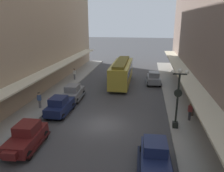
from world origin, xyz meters
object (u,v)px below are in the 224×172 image
object	(u,v)px
parked_car_4	(73,92)
pedestrian_0	(39,100)
parked_car_0	(154,78)
fire_hydrant	(49,102)
pedestrian_3	(190,112)
parked_car_1	(60,105)
parked_car_3	(26,136)
lamp_post_with_clock	(178,96)
streetcar	(121,72)
pedestrian_2	(74,74)
pedestrian_1	(193,107)
parked_car_2	(155,156)

from	to	relation	value
parked_car_4	pedestrian_0	bearing A→B (deg)	-127.47
parked_car_0	parked_car_4	bearing A→B (deg)	-139.29
parked_car_4	fire_hydrant	bearing A→B (deg)	-126.30
fire_hydrant	pedestrian_3	xyz separation A→B (m)	(14.20, -1.33, 0.43)
pedestrian_0	parked_car_1	bearing A→B (deg)	-18.15
parked_car_3	lamp_post_with_clock	bearing A→B (deg)	23.01
parked_car_3	pedestrian_3	size ratio (longest dim) A/B	2.63
streetcar	pedestrian_2	size ratio (longest dim) A/B	5.76
parked_car_0	pedestrian_0	distance (m)	16.45
streetcar	pedestrian_2	xyz separation A→B (m)	(-7.37, 1.04, -0.89)
pedestrian_0	pedestrian_1	distance (m)	15.36
parked_car_1	parked_car_3	bearing A→B (deg)	-90.77
pedestrian_3	fire_hydrant	bearing A→B (deg)	174.64
parked_car_4	pedestrian_3	size ratio (longest dim) A/B	2.62
parked_car_3	lamp_post_with_clock	distance (m)	12.10
parked_car_0	parked_car_4	xyz separation A→B (m)	(-9.39, -8.08, 0.00)
parked_car_0	pedestrian_1	distance (m)	11.35
parked_car_2	parked_car_4	xyz separation A→B (m)	(-9.04, 11.06, 0.00)
lamp_post_with_clock	pedestrian_2	xyz separation A→B (m)	(-13.50, 13.67, -1.97)
parked_car_3	parked_car_1	bearing A→B (deg)	89.23
lamp_post_with_clock	pedestrian_1	distance (m)	3.88
fire_hydrant	pedestrian_1	bearing A→B (deg)	-0.99
fire_hydrant	parked_car_3	bearing A→B (deg)	-76.98
parked_car_1	pedestrian_2	distance (m)	12.59
parked_car_3	parked_car_4	world-z (taller)	same
pedestrian_0	parked_car_2	bearing A→B (deg)	-33.97
pedestrian_0	pedestrian_2	size ratio (longest dim) A/B	1.00
parked_car_3	lamp_post_with_clock	size ratio (longest dim) A/B	0.83
pedestrian_3	parked_car_2	bearing A→B (deg)	-114.70
parked_car_1	parked_car_3	xyz separation A→B (m)	(-0.08, -6.02, 0.00)
fire_hydrant	streetcar	bearing A→B (deg)	55.57
parked_car_1	parked_car_4	size ratio (longest dim) A/B	1.00
lamp_post_with_clock	pedestrian_0	world-z (taller)	lamp_post_with_clock
parked_car_1	streetcar	world-z (taller)	streetcar
parked_car_4	lamp_post_with_clock	size ratio (longest dim) A/B	0.83
pedestrian_2	streetcar	bearing A→B (deg)	-8.02
parked_car_3	parked_car_4	size ratio (longest dim) A/B	1.00
pedestrian_1	pedestrian_2	world-z (taller)	pedestrian_2
parked_car_2	lamp_post_with_clock	bearing A→B (deg)	71.39
parked_car_1	lamp_post_with_clock	world-z (taller)	lamp_post_with_clock
streetcar	pedestrian_0	xyz separation A→B (m)	(-7.30, -10.45, -0.89)
streetcar	pedestrian_1	bearing A→B (deg)	-50.90
parked_car_0	parked_car_1	distance (m)	15.37
parked_car_2	lamp_post_with_clock	distance (m)	6.25
parked_car_2	pedestrian_0	xyz separation A→B (m)	(-11.55, 7.79, 0.07)
fire_hydrant	pedestrian_1	distance (m)	14.67
parked_car_0	pedestrian_0	world-z (taller)	parked_car_0
parked_car_2	pedestrian_3	world-z (taller)	parked_car_2
fire_hydrant	parked_car_0	bearing A→B (deg)	43.28
pedestrian_1	pedestrian_0	bearing A→B (deg)	-177.98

